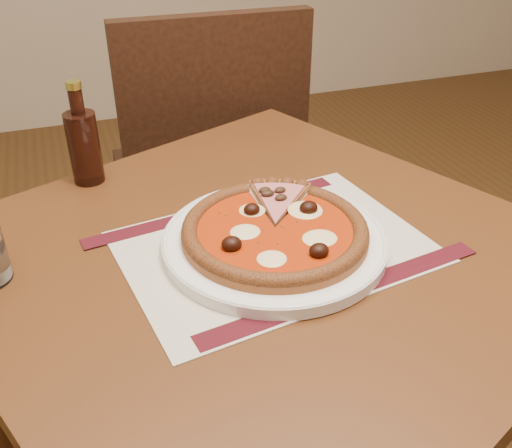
{
  "coord_description": "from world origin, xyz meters",
  "views": [
    {
      "loc": [
        -0.94,
        -0.17,
        1.23
      ],
      "look_at": [
        -0.7,
        0.5,
        0.78
      ],
      "focal_mm": 40.0,
      "sensor_mm": 36.0,
      "label": 1
    }
  ],
  "objects_px": {
    "table": "(260,302)",
    "pizza": "(275,230)",
    "bottle": "(84,144)",
    "chair_far": "(208,165)",
    "plate": "(275,241)"
  },
  "relations": [
    {
      "from": "pizza",
      "to": "bottle",
      "type": "relative_size",
      "value": 1.5
    },
    {
      "from": "table",
      "to": "pizza",
      "type": "relative_size",
      "value": 3.87
    },
    {
      "from": "chair_far",
      "to": "bottle",
      "type": "bearing_deg",
      "value": 52.2
    },
    {
      "from": "table",
      "to": "chair_far",
      "type": "bearing_deg",
      "value": 81.57
    },
    {
      "from": "table",
      "to": "plate",
      "type": "height_order",
      "value": "plate"
    },
    {
      "from": "chair_far",
      "to": "pizza",
      "type": "bearing_deg",
      "value": 84.41
    },
    {
      "from": "plate",
      "to": "pizza",
      "type": "height_order",
      "value": "pizza"
    },
    {
      "from": "chair_far",
      "to": "bottle",
      "type": "relative_size",
      "value": 5.3
    },
    {
      "from": "pizza",
      "to": "chair_far",
      "type": "bearing_deg",
      "value": 83.23
    },
    {
      "from": "chair_far",
      "to": "bottle",
      "type": "height_order",
      "value": "chair_far"
    },
    {
      "from": "bottle",
      "to": "table",
      "type": "bearing_deg",
      "value": -54.58
    },
    {
      "from": "table",
      "to": "bottle",
      "type": "xyz_separation_m",
      "value": [
        -0.21,
        0.3,
        0.17
      ]
    },
    {
      "from": "plate",
      "to": "pizza",
      "type": "distance_m",
      "value": 0.02
    },
    {
      "from": "table",
      "to": "pizza",
      "type": "xyz_separation_m",
      "value": [
        0.02,
        -0.01,
        0.13
      ]
    },
    {
      "from": "table",
      "to": "plate",
      "type": "xyz_separation_m",
      "value": [
        0.02,
        -0.0,
        0.11
      ]
    }
  ]
}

